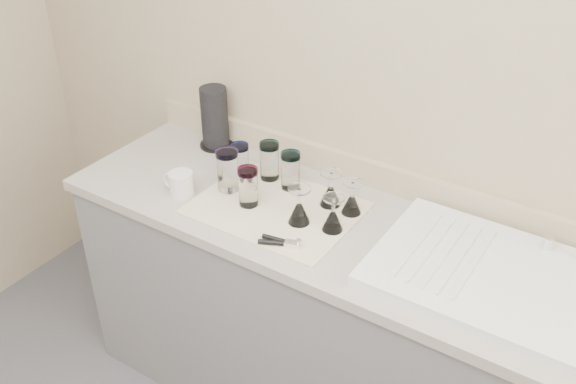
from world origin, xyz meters
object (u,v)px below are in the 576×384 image
Objects in this scene: goblet_back_right at (352,202)px; goblet_front_left at (299,211)px; tumbler_purple at (291,170)px; goblet_back_left at (330,194)px; tumbler_blue at (248,187)px; paper_towel_roll at (215,118)px; white_mug at (181,184)px; tumbler_teal at (240,160)px; sink_unit at (515,283)px; goblet_front_right at (333,219)px; tumbler_magenta at (228,170)px; can_opener at (281,242)px; tumbler_cyan at (269,161)px.

goblet_front_left is at bearing -129.38° from goblet_back_right.
tumbler_purple reaches higher than goblet_front_left.
goblet_front_left is at bearing -102.72° from goblet_back_left.
goblet_back_right is (0.32, 0.15, -0.03)m from tumbler_blue.
white_mug is at bearing -70.63° from paper_towel_roll.
paper_towel_roll is (-0.69, 0.14, 0.07)m from goblet_back_right.
tumbler_teal and goblet_front_left have the same top height.
goblet_front_right is at bearing -175.74° from sink_unit.
goblet_front_right is (0.11, 0.02, -0.00)m from goblet_front_left.
tumbler_magenta is 1.18× the size of can_opener.
tumbler_teal is at bearing 62.46° from white_mug.
can_opener is (-0.68, -0.20, -0.00)m from sink_unit.
tumbler_magenta reaches higher than tumbler_blue.
tumbler_teal is at bearing -153.23° from tumbler_cyan.
paper_towel_roll reaches higher than goblet_front_left.
paper_towel_roll is at bearing 165.23° from tumbler_purple.
tumbler_teal is 0.19m from tumbler_blue.
goblet_front_left reaches higher than can_opener.
paper_towel_roll is (-0.43, 0.11, 0.04)m from tumbler_purple.
tumbler_teal is 0.46m from goblet_back_right.
white_mug is (-0.45, -0.08, -0.01)m from goblet_front_left.
tumbler_cyan is 0.30m from goblet_front_left.
tumbler_teal is 0.94× the size of tumbler_purple.
tumbler_teal is 0.24m from white_mug.
tumbler_purple is at bearing 117.57° from can_opener.
tumbler_purple is (0.20, 0.03, 0.00)m from tumbler_teal.
tumbler_cyan is at bearing 173.10° from sink_unit.
tumbler_cyan is at bearing 143.28° from goblet_front_left.
tumbler_magenta is at bearing 41.38° from white_mug.
tumbler_blue is 0.56× the size of paper_towel_roll.
paper_towel_roll is (-0.25, 0.25, 0.03)m from tumbler_magenta.
goblet_front_left is at bearing -174.47° from sink_unit.
goblet_back_right is (0.26, -0.02, -0.03)m from tumbler_purple.
goblet_front_right reaches higher than can_opener.
tumbler_purple is at bearing 9.99° from tumbler_teal.
tumbler_magenta is 0.38m from goblet_back_left.
tumbler_magenta is 0.46m from goblet_back_right.
tumbler_blue reaches higher than goblet_back_left.
goblet_front_left is (0.34, -0.13, -0.02)m from tumbler_teal.
paper_towel_roll is at bearing 163.19° from tumbler_cyan.
tumbler_cyan is 1.19× the size of goblet_back_right.
tumbler_cyan is 1.03× the size of tumbler_purple.
tumbler_purple is 1.12× the size of white_mug.
paper_towel_roll is at bearing 135.67° from tumbler_magenta.
tumbler_cyan is at bearing 129.29° from can_opener.
tumbler_cyan is 0.19m from tumbler_blue.
tumbler_magenta is 1.30× the size of goblet_back_right.
tumbler_magenta is at bearing 161.78° from tumbler_blue.
white_mug is at bearing 172.68° from can_opener.
white_mug is (-0.13, -0.11, -0.04)m from tumbler_magenta.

